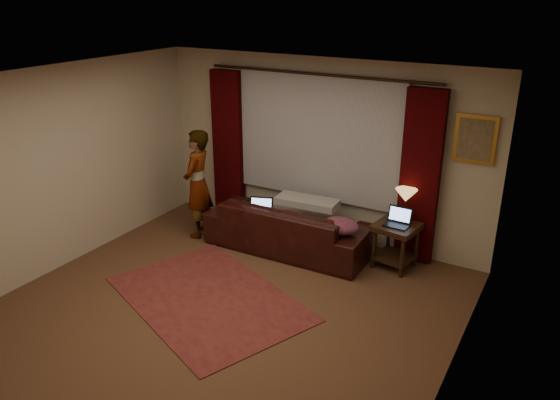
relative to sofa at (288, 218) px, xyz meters
The scene contains 19 objects.
floor 1.89m from the sofa, 86.12° to the right, with size 5.00×5.00×0.01m, color brown.
ceiling 2.81m from the sofa, 86.12° to the right, with size 5.00×5.00×0.02m, color silver.
wall_back 1.08m from the sofa, 79.56° to the left, with size 5.00×0.02×2.60m, color #BCAF95.
wall_left 3.11m from the sofa, 142.43° to the right, with size 0.02×5.00×2.60m, color #BCAF95.
wall_right 3.31m from the sofa, 34.86° to the right, with size 0.02×5.00×2.60m, color #BCAF95.
sheer_curtain 1.21m from the sofa, 78.56° to the left, with size 2.50×0.05×1.80m, color #A0A0A8.
drape_left 1.65m from the sofa, 157.78° to the left, with size 0.50×0.14×2.30m, color black.
drape_right 1.86m from the sofa, 19.09° to the left, with size 0.50×0.14×2.30m, color black.
curtain_rod 2.00m from the sofa, 77.57° to the left, with size 0.04×0.04×3.40m, color black.
picture_frame 2.65m from the sofa, 16.10° to the left, with size 0.50×0.04×0.60m, color gold.
sofa is the anchor object (origin of this frame).
throw_blanket 0.54m from the sofa, 44.91° to the left, with size 0.87×0.35×0.10m, color gray.
clothing_pile 0.84m from the sofa, ahead, with size 0.49×0.38×0.21m, color brown.
laptop_sofa 0.42m from the sofa, 160.40° to the right, with size 0.32×0.35×0.24m, color black, non-canonical shape.
area_rug 1.72m from the sofa, 96.14° to the right, with size 2.40×1.60×0.01m, color maroon.
end_table 1.50m from the sofa, ahead, with size 0.53×0.53×0.61m, color black.
tiffany_lamp 1.60m from the sofa, 13.87° to the left, with size 0.28×0.28×0.45m, color olive, non-canonical shape.
laptop_table 1.51m from the sofa, ahead, with size 0.31×0.34×0.23m, color black, non-canonical shape.
person 1.44m from the sofa, behind, with size 0.47×0.47×1.60m, color gray.
Camera 1 is at (3.23, -4.27, 3.49)m, focal length 35.00 mm.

